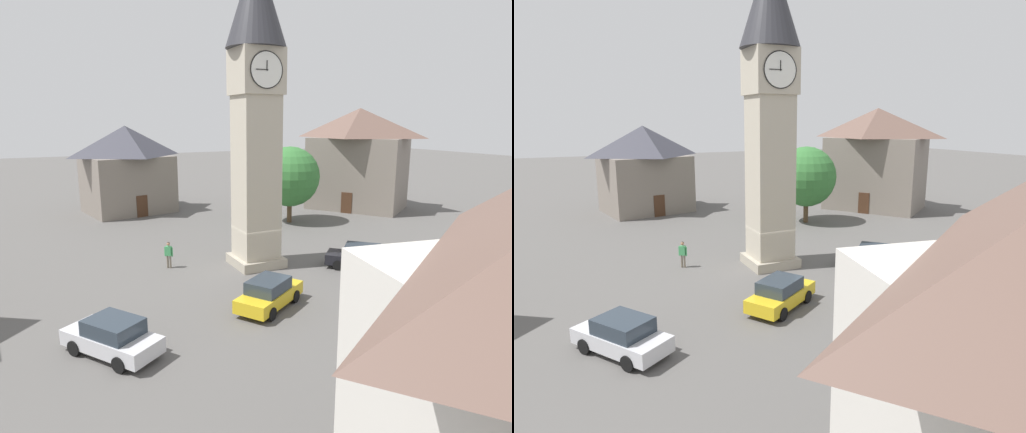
% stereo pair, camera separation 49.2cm
% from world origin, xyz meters
% --- Properties ---
extents(ground_plane, '(200.00, 200.00, 0.00)m').
position_xyz_m(ground_plane, '(0.00, 0.00, 0.00)').
color(ground_plane, '#565451').
extents(clock_tower, '(3.61, 3.61, 18.94)m').
position_xyz_m(clock_tower, '(0.00, 0.00, 11.05)').
color(clock_tower, '#A59C89').
rests_on(clock_tower, ground).
extents(car_blue_kerb, '(4.11, 4.11, 1.53)m').
position_xyz_m(car_blue_kerb, '(-5.56, 3.54, 0.76)').
color(car_blue_kerb, black).
rests_on(car_blue_kerb, ground).
extents(car_silver_kerb, '(3.89, 4.28, 1.53)m').
position_xyz_m(car_silver_kerb, '(-6.97, 12.14, 0.76)').
color(car_silver_kerb, gold).
rests_on(car_silver_kerb, ground).
extents(car_red_corner, '(3.72, 4.36, 1.53)m').
position_xyz_m(car_red_corner, '(10.01, 7.51, 0.76)').
color(car_red_corner, silver).
rests_on(car_red_corner, ground).
extents(car_white_side, '(4.39, 3.64, 1.53)m').
position_xyz_m(car_white_side, '(2.35, 6.28, 0.76)').
color(car_white_side, gold).
rests_on(car_white_side, ground).
extents(pedestrian, '(0.46, 0.39, 1.69)m').
position_xyz_m(pedestrian, '(5.21, -1.83, 1.01)').
color(pedestrian, '#706656').
rests_on(pedestrian, ground).
extents(tree, '(5.37, 5.37, 6.88)m').
position_xyz_m(tree, '(-8.10, -9.59, 4.18)').
color(tree, brown).
rests_on(tree, ground).
extents(building_shop_left, '(11.20, 11.91, 10.35)m').
position_xyz_m(building_shop_left, '(-17.96, -12.36, 5.28)').
color(building_shop_left, slate).
rests_on(building_shop_left, ground).
extents(building_corner_back, '(9.38, 8.39, 8.62)m').
position_xyz_m(building_corner_back, '(4.13, -20.96, 4.40)').
color(building_corner_back, slate).
rests_on(building_corner_back, ground).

